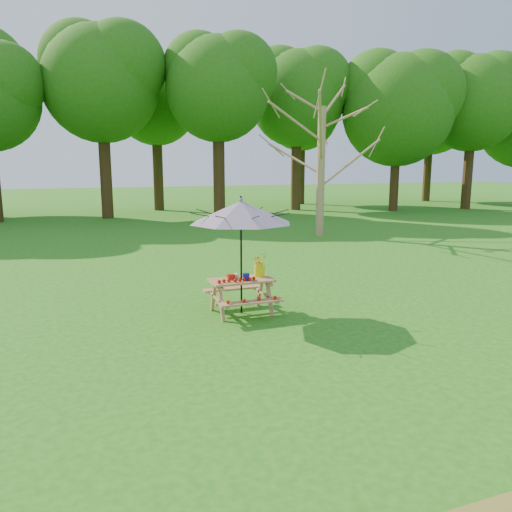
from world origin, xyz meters
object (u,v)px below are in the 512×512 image
object	(u,v)px
flower_bucket	(259,264)
bare_tree	(324,50)
picnic_table	(241,297)
patio_umbrella	(241,212)

from	to	relation	value
flower_bucket	bare_tree	bearing A→B (deg)	55.53
picnic_table	patio_umbrella	bearing A→B (deg)	84.81
bare_tree	patio_umbrella	world-z (taller)	bare_tree
patio_umbrella	picnic_table	bearing A→B (deg)	-95.19
flower_bucket	patio_umbrella	bearing A→B (deg)	-163.03
bare_tree	picnic_table	world-z (taller)	bare_tree
bare_tree	flower_bucket	world-z (taller)	bare_tree
picnic_table	flower_bucket	size ratio (longest dim) A/B	2.84
patio_umbrella	flower_bucket	size ratio (longest dim) A/B	4.84
patio_umbrella	flower_bucket	distance (m)	1.12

